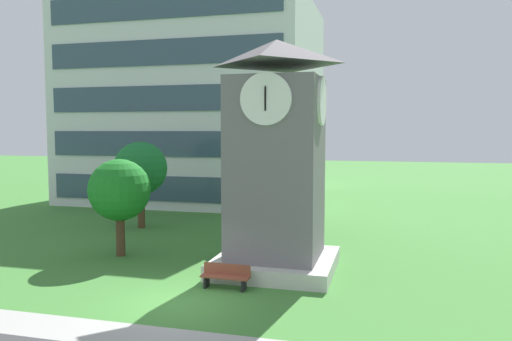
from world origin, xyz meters
The scene contains 8 objects.
ground_plane centered at (0.00, 0.00, 0.00)m, with size 160.00×160.00×0.00m, color #3D7A33.
kerb_strip centered at (0.00, -2.83, 0.00)m, with size 120.00×1.60×0.01m, color #9E9E99.
office_building centered at (-8.90, 24.71, 8.00)m, with size 19.05×14.72×16.00m.
clock_tower centered at (2.25, 4.65, 4.15)m, with size 4.77×4.77×9.37m.
park_bench centered at (0.98, 1.85, 0.46)m, with size 1.81×0.53×0.88m.
tree_streetside centered at (-5.18, 5.14, 3.02)m, with size 2.82×2.82×4.46m.
tree_near_tower centered at (1.04, 10.82, 3.69)m, with size 4.15×4.15×5.78m.
tree_by_building centered at (-7.41, 11.35, 3.51)m, with size 3.13×3.13×5.10m.
Camera 1 is at (6.61, -15.00, 5.76)m, focal length 34.91 mm.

